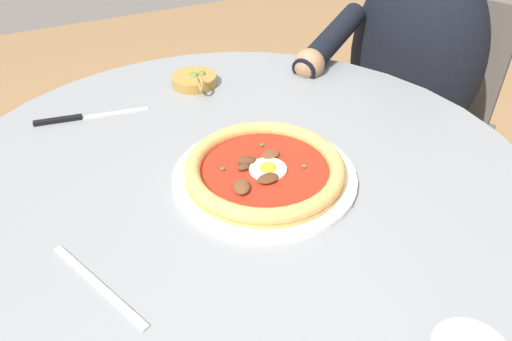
# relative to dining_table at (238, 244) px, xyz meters

# --- Properties ---
(dining_table) EXTENTS (0.99, 0.99, 0.75)m
(dining_table) POSITION_rel_dining_table_xyz_m (0.00, 0.00, 0.00)
(dining_table) COLOR gray
(dining_table) RESTS_ON ground
(pizza_on_plate) EXTENTS (0.29, 0.29, 0.04)m
(pizza_on_plate) POSITION_rel_dining_table_xyz_m (0.03, 0.04, 0.17)
(pizza_on_plate) COLOR white
(pizza_on_plate) RESTS_ON dining_table
(steak_knife) EXTENTS (0.04, 0.21, 0.01)m
(steak_knife) POSITION_rel_dining_table_xyz_m (-0.30, -0.20, 0.16)
(steak_knife) COLOR silver
(steak_knife) RESTS_ON dining_table
(olive_pan) EXTENTS (0.12, 0.09, 0.04)m
(olive_pan) POSITION_rel_dining_table_xyz_m (-0.33, 0.05, 0.17)
(olive_pan) COLOR olive
(olive_pan) RESTS_ON dining_table
(fork_utensil) EXTENTS (0.18, 0.08, 0.00)m
(fork_utensil) POSITION_rel_dining_table_xyz_m (0.13, -0.24, 0.16)
(fork_utensil) COLOR #BCBCC1
(fork_utensil) RESTS_ON dining_table
(diner_person) EXTENTS (0.43, 0.57, 1.13)m
(diner_person) POSITION_rel_dining_table_xyz_m (-0.29, 0.63, -0.10)
(diner_person) COLOR #282833
(diner_person) RESTS_ON ground
(cafe_chair_diner) EXTENTS (0.53, 0.53, 0.82)m
(cafe_chair_diner) POSITION_rel_dining_table_xyz_m (-0.35, 0.76, -0.09)
(cafe_chair_diner) COLOR #504A45
(cafe_chair_diner) RESTS_ON ground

